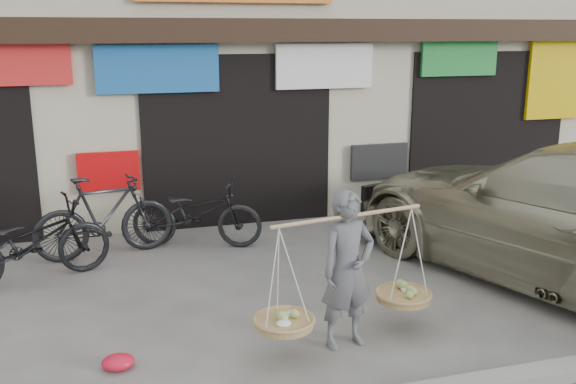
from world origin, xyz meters
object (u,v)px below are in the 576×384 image
object	(u,v)px
bike_1	(104,216)
bike_2	(197,213)
street_vendor	(347,276)
bike_0	(30,243)

from	to	relation	value
bike_1	bike_2	bearing A→B (deg)	-96.75
street_vendor	bike_0	bearing A→B (deg)	130.14
bike_1	bike_2	xyz separation A→B (m)	(1.28, 0.07, -0.08)
street_vendor	bike_2	world-z (taller)	street_vendor
street_vendor	bike_1	size ratio (longest dim) A/B	1.00
bike_2	street_vendor	bearing A→B (deg)	-144.25
street_vendor	bike_2	distance (m)	3.56
bike_0	bike_2	distance (m)	2.31
bike_2	bike_1	bearing A→B (deg)	112.94
street_vendor	bike_0	size ratio (longest dim) A/B	0.97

